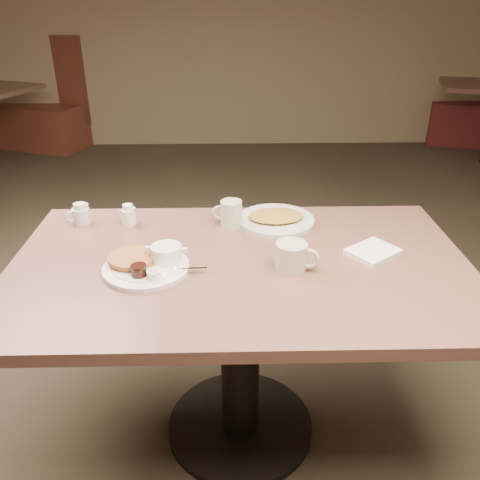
{
  "coord_description": "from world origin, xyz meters",
  "views": [
    {
      "loc": [
        -0.03,
        -1.42,
        1.55
      ],
      "look_at": [
        0.0,
        0.02,
        0.82
      ],
      "focal_mm": 37.45,
      "sensor_mm": 36.0,
      "label": 1
    }
  ],
  "objects_px": {
    "creamer_right": "(128,215)",
    "hash_plate": "(276,219)",
    "coffee_mug_far": "(231,214)",
    "diner_table": "(240,305)",
    "main_plate": "(148,263)",
    "coffee_mug_near": "(292,256)",
    "booth_back_left": "(23,108)",
    "creamer_left": "(80,214)"
  },
  "relations": [
    {
      "from": "diner_table",
      "to": "main_plate",
      "type": "bearing_deg",
      "value": -172.82
    },
    {
      "from": "creamer_left",
      "to": "hash_plate",
      "type": "relative_size",
      "value": 0.28
    },
    {
      "from": "coffee_mug_far",
      "to": "creamer_right",
      "type": "height_order",
      "value": "coffee_mug_far"
    },
    {
      "from": "main_plate",
      "to": "booth_back_left",
      "type": "bearing_deg",
      "value": 115.5
    },
    {
      "from": "creamer_left",
      "to": "main_plate",
      "type": "bearing_deg",
      "value": -49.26
    },
    {
      "from": "coffee_mug_far",
      "to": "diner_table",
      "type": "bearing_deg",
      "value": -83.99
    },
    {
      "from": "hash_plate",
      "to": "booth_back_left",
      "type": "bearing_deg",
      "value": 122.69
    },
    {
      "from": "creamer_right",
      "to": "diner_table",
      "type": "bearing_deg",
      "value": -36.09
    },
    {
      "from": "coffee_mug_far",
      "to": "creamer_right",
      "type": "bearing_deg",
      "value": 176.35
    },
    {
      "from": "diner_table",
      "to": "coffee_mug_far",
      "type": "bearing_deg",
      "value": 96.01
    },
    {
      "from": "coffee_mug_near",
      "to": "coffee_mug_far",
      "type": "relative_size",
      "value": 1.26
    },
    {
      "from": "coffee_mug_far",
      "to": "booth_back_left",
      "type": "relative_size",
      "value": 0.07
    },
    {
      "from": "main_plate",
      "to": "booth_back_left",
      "type": "relative_size",
      "value": 0.19
    },
    {
      "from": "diner_table",
      "to": "creamer_right",
      "type": "bearing_deg",
      "value": 143.91
    },
    {
      "from": "coffee_mug_far",
      "to": "creamer_right",
      "type": "relative_size",
      "value": 1.51
    },
    {
      "from": "coffee_mug_near",
      "to": "booth_back_left",
      "type": "distance_m",
      "value": 4.67
    },
    {
      "from": "main_plate",
      "to": "creamer_left",
      "type": "bearing_deg",
      "value": 130.74
    },
    {
      "from": "coffee_mug_near",
      "to": "creamer_left",
      "type": "bearing_deg",
      "value": 154.42
    },
    {
      "from": "main_plate",
      "to": "coffee_mug_far",
      "type": "height_order",
      "value": "coffee_mug_far"
    },
    {
      "from": "creamer_right",
      "to": "hash_plate",
      "type": "xyz_separation_m",
      "value": [
        0.56,
        0.01,
        -0.02
      ]
    },
    {
      "from": "coffee_mug_near",
      "to": "diner_table",
      "type": "bearing_deg",
      "value": 163.17
    },
    {
      "from": "diner_table",
      "to": "hash_plate",
      "type": "xyz_separation_m",
      "value": [
        0.14,
        0.31,
        0.18
      ]
    },
    {
      "from": "main_plate",
      "to": "coffee_mug_near",
      "type": "bearing_deg",
      "value": -1.57
    },
    {
      "from": "coffee_mug_near",
      "to": "hash_plate",
      "type": "xyz_separation_m",
      "value": [
        -0.02,
        0.36,
        -0.03
      ]
    },
    {
      "from": "coffee_mug_near",
      "to": "hash_plate",
      "type": "bearing_deg",
      "value": 93.08
    },
    {
      "from": "diner_table",
      "to": "booth_back_left",
      "type": "bearing_deg",
      "value": 119.05
    },
    {
      "from": "main_plate",
      "to": "coffee_mug_far",
      "type": "bearing_deg",
      "value": 49.88
    },
    {
      "from": "booth_back_left",
      "to": "hash_plate",
      "type": "bearing_deg",
      "value": -57.31
    },
    {
      "from": "diner_table",
      "to": "creamer_left",
      "type": "bearing_deg",
      "value": 152.2
    },
    {
      "from": "diner_table",
      "to": "creamer_right",
      "type": "relative_size",
      "value": 18.75
    },
    {
      "from": "diner_table",
      "to": "coffee_mug_far",
      "type": "height_order",
      "value": "coffee_mug_far"
    },
    {
      "from": "coffee_mug_near",
      "to": "creamer_right",
      "type": "height_order",
      "value": "coffee_mug_near"
    },
    {
      "from": "creamer_left",
      "to": "hash_plate",
      "type": "distance_m",
      "value": 0.74
    },
    {
      "from": "booth_back_left",
      "to": "creamer_left",
      "type": "bearing_deg",
      "value": -66.24
    },
    {
      "from": "main_plate",
      "to": "creamer_right",
      "type": "relative_size",
      "value": 4.29
    },
    {
      "from": "coffee_mug_near",
      "to": "coffee_mug_far",
      "type": "distance_m",
      "value": 0.38
    },
    {
      "from": "creamer_right",
      "to": "booth_back_left",
      "type": "relative_size",
      "value": 0.04
    },
    {
      "from": "diner_table",
      "to": "coffee_mug_near",
      "type": "height_order",
      "value": "coffee_mug_near"
    },
    {
      "from": "creamer_right",
      "to": "booth_back_left",
      "type": "distance_m",
      "value": 4.09
    },
    {
      "from": "coffee_mug_near",
      "to": "creamer_right",
      "type": "distance_m",
      "value": 0.67
    },
    {
      "from": "creamer_right",
      "to": "hash_plate",
      "type": "distance_m",
      "value": 0.56
    },
    {
      "from": "coffee_mug_far",
      "to": "booth_back_left",
      "type": "distance_m",
      "value": 4.29
    }
  ]
}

